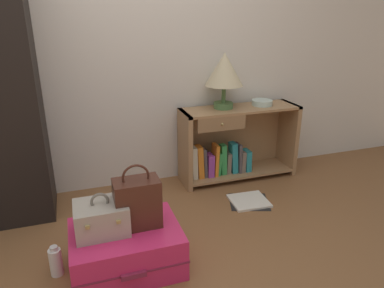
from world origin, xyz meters
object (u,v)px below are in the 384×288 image
train_case (101,218)px  bottle (56,261)px  bowl (262,103)px  bookshelf (233,145)px  open_book_on_floor (249,201)px  suitcase_large (126,248)px  table_lamp (224,71)px  handbag (137,202)px

train_case → bottle: 0.39m
bowl → bottle: 2.12m
bookshelf → bottle: 1.81m
train_case → open_book_on_floor: size_ratio=0.77×
bookshelf → suitcase_large: bearing=-139.9°
bookshelf → bottle: size_ratio=5.51×
train_case → open_book_on_floor: train_case is taller
train_case → bowl: bearing=31.3°
table_lamp → bowl: 0.48m
bowl → bottle: (-1.83, -0.90, -0.61)m
open_book_on_floor → suitcase_large: bearing=-156.2°
handbag → table_lamp: bearing=45.0°
suitcase_large → handbag: (0.09, 0.02, 0.29)m
bowl → suitcase_large: bearing=-145.7°
train_case → handbag: size_ratio=0.76×
bookshelf → train_case: 1.58m
suitcase_large → bottle: (-0.41, 0.07, -0.04)m
bookshelf → table_lamp: (-0.10, 0.02, 0.68)m
suitcase_large → bottle: 0.42m
suitcase_large → open_book_on_floor: (1.08, 0.47, -0.13)m
bowl → bottle: bearing=-153.9°
bookshelf → train_case: (-1.27, -0.94, 0.04)m
train_case → handbag: bearing=-0.3°
bottle → train_case: bearing=-8.7°
bowl → train_case: bearing=-148.7°
train_case → handbag: 0.22m
table_lamp → suitcase_large: bearing=-136.7°
table_lamp → train_case: bearing=-140.7°
bowl → suitcase_large: 1.80m
bookshelf → table_lamp: 0.68m
table_lamp → bowl: bearing=-2.5°
bookshelf → bowl: bearing=0.1°
bookshelf → bowl: (0.27, 0.00, 0.38)m
bookshelf → table_lamp: bearing=170.7°
handbag → bottle: (-0.50, 0.04, -0.33)m
bottle → suitcase_large: bearing=-9.6°
handbag → bottle: handbag is taller
handbag → open_book_on_floor: handbag is taller
suitcase_large → train_case: size_ratio=2.16×
suitcase_large → handbag: handbag is taller
bowl → handbag: size_ratio=0.47×
handbag → bottle: 0.60m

